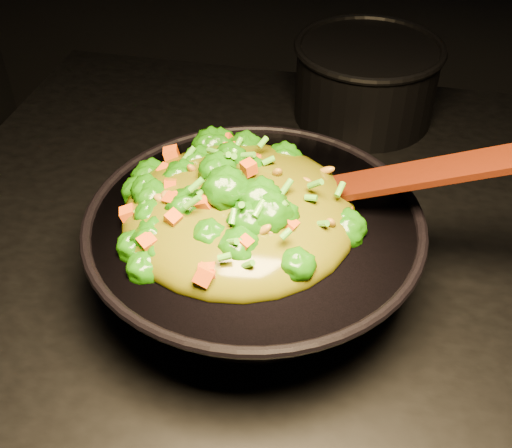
# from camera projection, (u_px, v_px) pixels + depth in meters

# --- Properties ---
(stovetop) EXTENTS (1.20, 0.90, 0.90)m
(stovetop) POSITION_uv_depth(u_px,v_px,m) (330.00, 431.00, 1.13)
(stovetop) COLOR black
(stovetop) RESTS_ON ground
(wok) EXTENTS (0.43, 0.43, 0.10)m
(wok) POSITION_uv_depth(u_px,v_px,m) (254.00, 253.00, 0.75)
(wok) COLOR black
(wok) RESTS_ON stovetop
(stir_fry) EXTENTS (0.34, 0.34, 0.09)m
(stir_fry) POSITION_uv_depth(u_px,v_px,m) (238.00, 186.00, 0.69)
(stir_fry) COLOR #1A5D06
(stir_fry) RESTS_ON wok
(spatula) EXTENTS (0.28, 0.05, 0.12)m
(spatula) POSITION_uv_depth(u_px,v_px,m) (404.00, 177.00, 0.69)
(spatula) COLOR #381906
(spatula) RESTS_ON wok
(back_pot) EXTENTS (0.25, 0.25, 0.13)m
(back_pot) POSITION_uv_depth(u_px,v_px,m) (366.00, 81.00, 1.04)
(back_pot) COLOR black
(back_pot) RESTS_ON stovetop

